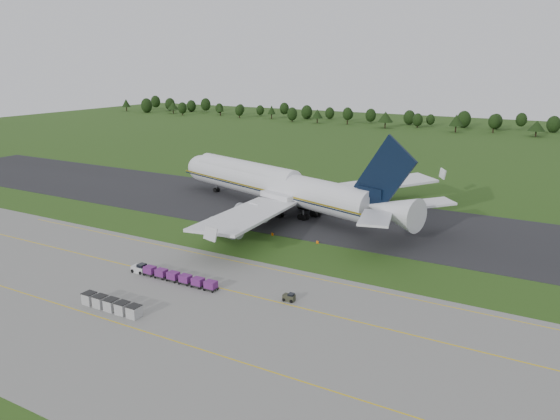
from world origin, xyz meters
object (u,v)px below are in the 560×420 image
Objects in this scene: aircraft at (277,185)px; utility_cart at (289,298)px; baggage_train at (172,276)px; uld_row at (111,305)px; edge_markers at (272,234)px.

aircraft is 41.17× the size of utility_cart.
baggage_train is at bearing -81.23° from aircraft.
uld_row is at bearing -91.12° from baggage_train.
uld_row is (-22.28, -16.70, 0.43)m from utility_cart.
uld_row is (7.58, -64.72, -5.51)m from aircraft.
edge_markers is at bearing 85.72° from baggage_train.
baggage_train is 0.83× the size of edge_markers.
uld_row reaches higher than edge_markers.
edge_markers is at bearing -62.88° from aircraft.
utility_cart is 34.36m from edge_markers.
baggage_train is 13.86m from uld_row.
aircraft reaches higher than baggage_train.
uld_row reaches higher than utility_cart.
utility_cart is 0.09× the size of edge_markers.
baggage_train reaches higher than utility_cart.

